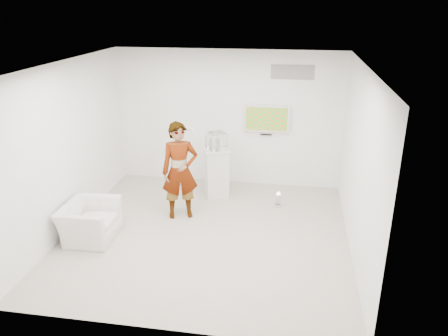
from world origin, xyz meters
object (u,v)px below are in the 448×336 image
Objects in this scene: floor_uplight at (278,199)px; person at (180,171)px; armchair at (90,221)px; pedestal at (217,172)px; tv at (267,119)px.

person is at bearing -158.09° from floor_uplight.
person is at bearing -53.13° from armchair.
armchair is (-1.37, -1.08, -0.62)m from person.
armchair is at bearing -150.47° from floor_uplight.
floor_uplight is (1.84, 0.74, -0.79)m from person.
pedestal is at bearing 166.51° from floor_uplight.
armchair is at bearing -131.31° from pedestal.
tv is 0.53× the size of person.
person is at bearing -115.70° from pedestal.
person reaches higher than pedestal.
armchair is (-2.85, -2.91, -1.23)m from tv.
pedestal is 1.42m from floor_uplight.
tv is 2.43m from person.
person reaches higher than tv.
pedestal is (1.88, 2.14, 0.20)m from armchair.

